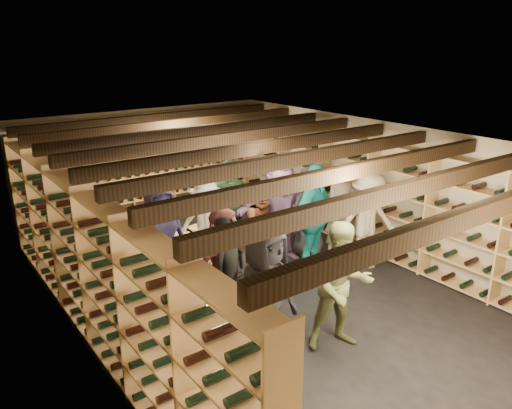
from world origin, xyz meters
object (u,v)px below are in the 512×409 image
at_px(person_6, 160,238).
at_px(person_9, 206,223).
at_px(person_1, 230,278).
at_px(person_12, 310,212).
at_px(person_8, 264,228).
at_px(person_4, 314,219).
at_px(person_7, 341,212).
at_px(person_10, 229,208).
at_px(crate_stack_left, 177,252).
at_px(person_11, 281,211).
at_px(crate_loose, 293,232).
at_px(person_3, 368,221).
at_px(crate_stack_right, 199,246).
at_px(person_2, 342,286).
at_px(person_0, 265,298).
at_px(person_5, 224,260).

xyz_separation_m(person_6, person_9, (1.04, 0.37, -0.11)).
relative_size(person_1, person_12, 1.00).
relative_size(person_8, person_9, 1.01).
distance_m(person_4, person_6, 2.52).
height_order(person_7, person_10, person_10).
xyz_separation_m(person_6, person_12, (2.74, -0.37, -0.04)).
xyz_separation_m(crate_stack_left, person_11, (1.71, -0.66, 0.56)).
bearing_deg(crate_loose, person_3, -87.37).
height_order(person_3, person_9, person_3).
bearing_deg(person_8, person_6, -178.47).
height_order(crate_stack_right, person_7, person_7).
xyz_separation_m(crate_stack_right, person_1, (-0.78, -2.18, 0.50)).
relative_size(person_2, person_6, 0.96).
bearing_deg(person_10, person_2, -75.07).
relative_size(person_0, person_3, 1.08).
height_order(person_4, person_10, person_4).
bearing_deg(person_12, person_0, -133.28).
bearing_deg(crate_loose, person_6, -171.06).
bearing_deg(person_6, person_5, -64.39).
xyz_separation_m(person_2, person_3, (2.04, 1.40, 0.00)).
bearing_deg(person_3, person_11, 144.62).
bearing_deg(person_8, crate_loose, 47.28).
xyz_separation_m(person_0, person_3, (3.06, 1.16, -0.06)).
xyz_separation_m(person_2, person_9, (-0.12, 3.09, -0.07)).
distance_m(crate_stack_right, person_9, 0.46).
height_order(person_5, person_8, person_5).
relative_size(person_2, person_8, 1.08).
relative_size(crate_stack_right, person_10, 0.38).
xyz_separation_m(person_6, person_8, (1.69, -0.41, -0.10)).
bearing_deg(person_10, person_7, -17.11).
bearing_deg(person_9, person_12, -5.00).
xyz_separation_m(person_1, person_9, (0.88, 2.06, -0.07)).
distance_m(person_3, person_12, 1.05).
xyz_separation_m(person_0, person_12, (2.61, 2.11, -0.07)).
xyz_separation_m(person_2, person_4, (1.20, 1.83, 0.09)).
xyz_separation_m(person_4, person_11, (-0.12, 0.73, -0.04)).
bearing_deg(person_2, person_11, 89.42).
height_order(crate_stack_right, person_2, person_2).
xyz_separation_m(crate_loose, person_1, (-2.95, -2.18, 0.76)).
distance_m(person_2, person_12, 2.83).
distance_m(crate_stack_left, person_4, 2.37).
height_order(person_2, person_12, person_2).
bearing_deg(person_6, crate_loose, 10.85).
xyz_separation_m(person_2, person_5, (-0.69, 1.65, -0.06)).
bearing_deg(person_2, crate_stack_left, 123.45).
distance_m(person_4, person_7, 0.77).
relative_size(person_2, person_4, 0.90).
bearing_deg(person_11, crate_stack_left, -178.79).
height_order(crate_stack_right, person_5, person_5).
distance_m(crate_stack_right, crate_loose, 2.18).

